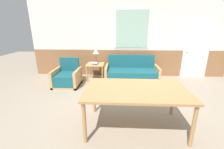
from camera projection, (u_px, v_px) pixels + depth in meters
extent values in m
plane|color=gray|center=(134.00, 111.00, 3.36)|extent=(16.00, 16.00, 0.00)
cube|color=#8E603D|center=(128.00, 63.00, 5.71)|extent=(7.20, 0.06, 0.98)
cube|color=silver|center=(130.00, 26.00, 5.30)|extent=(7.20, 0.06, 1.72)
cube|color=white|center=(132.00, 29.00, 5.29)|extent=(1.22, 0.01, 1.37)
cube|color=#99BCA8|center=(132.00, 29.00, 5.29)|extent=(1.14, 0.02, 1.29)
cube|color=tan|center=(131.00, 80.00, 5.26)|extent=(1.81, 0.83, 0.06)
cube|color=#195660|center=(131.00, 75.00, 5.19)|extent=(1.65, 0.75, 0.33)
cube|color=#195660|center=(131.00, 61.00, 5.43)|extent=(1.65, 0.10, 0.46)
cube|color=tan|center=(107.00, 73.00, 5.23)|extent=(0.08, 0.83, 0.53)
cube|color=tan|center=(157.00, 74.00, 5.15)|extent=(0.08, 0.83, 0.53)
cube|color=tan|center=(68.00, 84.00, 4.84)|extent=(0.79, 0.81, 0.06)
cube|color=#195660|center=(67.00, 79.00, 4.76)|extent=(0.63, 0.73, 0.33)
cube|color=#195660|center=(70.00, 64.00, 5.00)|extent=(0.63, 0.10, 0.45)
cube|color=tan|center=(56.00, 77.00, 4.79)|extent=(0.08, 0.81, 0.53)
cube|color=tan|center=(78.00, 78.00, 4.75)|extent=(0.08, 0.81, 0.53)
cube|color=tan|center=(95.00, 64.00, 5.20)|extent=(0.59, 0.59, 0.03)
cylinder|color=tan|center=(87.00, 74.00, 5.05)|extent=(0.04, 0.04, 0.55)
cylinder|color=tan|center=(102.00, 75.00, 5.03)|extent=(0.04, 0.04, 0.55)
cylinder|color=tan|center=(90.00, 70.00, 5.56)|extent=(0.04, 0.04, 0.55)
cylinder|color=tan|center=(104.00, 70.00, 5.53)|extent=(0.04, 0.04, 0.55)
cylinder|color=#4C3823|center=(96.00, 63.00, 5.29)|extent=(0.17, 0.17, 0.02)
cylinder|color=#4C3823|center=(96.00, 58.00, 5.24)|extent=(0.02, 0.02, 0.32)
cone|color=silver|center=(96.00, 51.00, 5.17)|extent=(0.22, 0.22, 0.16)
cube|color=#2D7F3D|center=(94.00, 64.00, 5.09)|extent=(0.20, 0.16, 0.02)
cube|color=#994C84|center=(95.00, 64.00, 5.08)|extent=(0.19, 0.18, 0.02)
cube|color=white|center=(95.00, 63.00, 5.08)|extent=(0.21, 0.14, 0.03)
cube|color=#B27F4C|center=(136.00, 90.00, 2.64)|extent=(1.80, 1.05, 0.04)
cylinder|color=#B27F4C|center=(84.00, 123.00, 2.36)|extent=(0.06, 0.06, 0.73)
cylinder|color=#B27F4C|center=(193.00, 127.00, 2.28)|extent=(0.06, 0.06, 0.73)
cylinder|color=#B27F4C|center=(94.00, 97.00, 3.24)|extent=(0.06, 0.06, 0.73)
cylinder|color=#B27F4C|center=(173.00, 98.00, 3.16)|extent=(0.06, 0.06, 0.73)
cube|color=white|center=(196.00, 50.00, 5.39)|extent=(0.91, 0.04, 2.00)
sphere|color=silver|center=(187.00, 51.00, 5.38)|extent=(0.06, 0.06, 0.06)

